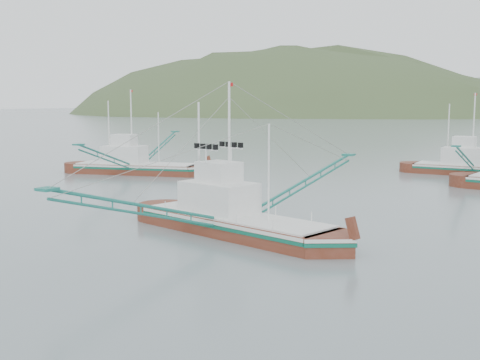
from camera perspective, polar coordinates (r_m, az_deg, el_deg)
The scene contains 5 objects.
ground at distance 39.11m, azimuth -4.64°, elevation -5.63°, with size 1200.00×1200.00×0.00m, color slate.
main_boat at distance 40.29m, azimuth -0.69°, elevation -2.37°, with size 15.42×26.70×10.94m.
bg_boat_far at distance 77.87m, azimuth 21.32°, elevation 1.51°, with size 14.60×26.30×10.64m.
bg_boat_left at distance 74.92m, azimuth -9.94°, elevation 2.20°, with size 15.64×26.71×11.09m.
headland_left at distance 440.17m, azimuth 4.26°, elevation 6.29°, with size 448.00×308.00×210.00m, color #3A4C27.
Camera 1 is at (22.61, -30.67, 8.84)m, focal length 45.00 mm.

